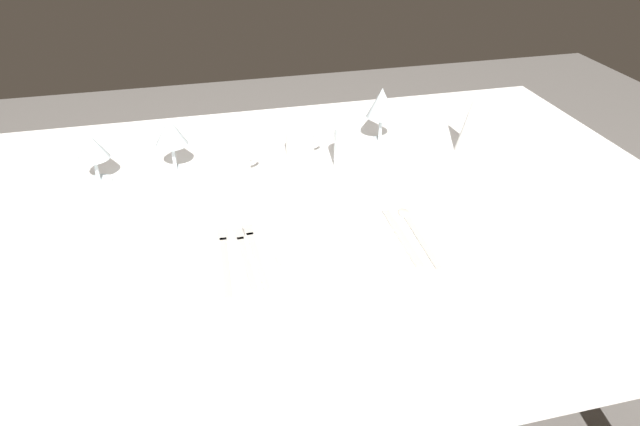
% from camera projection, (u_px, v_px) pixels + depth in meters
% --- Properties ---
extents(ground_plane, '(6.00, 6.00, 0.00)m').
position_uv_depth(ground_plane, '(304.00, 409.00, 1.75)').
color(ground_plane, slate).
extents(dining_table, '(1.80, 1.11, 0.74)m').
position_uv_depth(dining_table, '(300.00, 225.00, 1.40)').
color(dining_table, white).
rests_on(dining_table, ground).
extents(dinner_plate, '(0.24, 0.24, 0.02)m').
position_uv_depth(dinner_plate, '(334.00, 248.00, 1.16)').
color(dinner_plate, white).
rests_on(dinner_plate, dining_table).
extents(fork_outer, '(0.03, 0.23, 0.00)m').
position_uv_depth(fork_outer, '(256.00, 252.00, 1.16)').
color(fork_outer, beige).
rests_on(fork_outer, dining_table).
extents(fork_inner, '(0.02, 0.21, 0.00)m').
position_uv_depth(fork_inner, '(245.00, 256.00, 1.15)').
color(fork_inner, beige).
rests_on(fork_inner, dining_table).
extents(fork_salad, '(0.03, 0.23, 0.00)m').
position_uv_depth(fork_salad, '(225.00, 259.00, 1.15)').
color(fork_salad, beige).
rests_on(fork_salad, dining_table).
extents(dinner_knife, '(0.02, 0.21, 0.00)m').
position_uv_depth(dinner_knife, '(403.00, 239.00, 1.21)').
color(dinner_knife, beige).
rests_on(dinner_knife, dining_table).
extents(spoon_soup, '(0.03, 0.23, 0.01)m').
position_uv_depth(spoon_soup, '(415.00, 230.00, 1.23)').
color(spoon_soup, beige).
rests_on(spoon_soup, dining_table).
extents(saucer_left, '(0.13, 0.13, 0.01)m').
position_uv_depth(saucer_left, '(300.00, 155.00, 1.53)').
color(saucer_left, white).
rests_on(saucer_left, dining_table).
extents(coffee_cup_left, '(0.10, 0.07, 0.06)m').
position_uv_depth(coffee_cup_left, '(301.00, 143.00, 1.51)').
color(coffee_cup_left, white).
rests_on(coffee_cup_left, saucer_left).
extents(saucer_right, '(0.14, 0.14, 0.01)m').
position_uv_depth(saucer_right, '(236.00, 173.00, 1.44)').
color(saucer_right, white).
rests_on(saucer_right, dining_table).
extents(coffee_cup_right, '(0.10, 0.08, 0.06)m').
position_uv_depth(coffee_cup_right, '(235.00, 160.00, 1.42)').
color(coffee_cup_right, white).
rests_on(coffee_cup_right, saucer_right).
extents(wine_glass_centre, '(0.08, 0.08, 0.13)m').
position_uv_depth(wine_glass_centre, '(92.00, 149.00, 1.37)').
color(wine_glass_centre, silver).
rests_on(wine_glass_centre, dining_table).
extents(wine_glass_left, '(0.08, 0.08, 0.16)m').
position_uv_depth(wine_glass_left, '(382.00, 105.00, 1.55)').
color(wine_glass_left, silver).
rests_on(wine_glass_left, dining_table).
extents(wine_glass_right, '(0.08, 0.08, 0.14)m').
position_uv_depth(wine_glass_right, '(170.00, 134.00, 1.41)').
color(wine_glass_right, silver).
rests_on(wine_glass_right, dining_table).
extents(drink_tumbler, '(0.07, 0.07, 0.11)m').
position_uv_depth(drink_tumbler, '(347.00, 148.00, 1.46)').
color(drink_tumbler, silver).
rests_on(drink_tumbler, dining_table).
extents(napkin_folded, '(0.07, 0.07, 0.17)m').
position_uv_depth(napkin_folded, '(472.00, 122.00, 1.52)').
color(napkin_folded, white).
rests_on(napkin_folded, dining_table).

